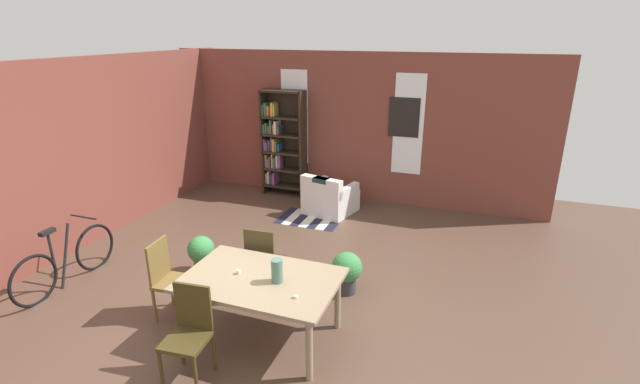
# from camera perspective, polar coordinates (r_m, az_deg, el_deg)

# --- Properties ---
(ground_plane) EXTENTS (11.14, 11.14, 0.00)m
(ground_plane) POSITION_cam_1_polar(r_m,az_deg,el_deg) (5.70, -9.50, -14.89)
(ground_plane) COLOR brown
(back_wall_brick) EXTENTS (7.46, 0.12, 2.84)m
(back_wall_brick) POSITION_cam_1_polar(r_m,az_deg,el_deg) (8.91, 3.79, 8.06)
(back_wall_brick) COLOR brown
(back_wall_brick) RESTS_ON ground
(left_wall_brick) EXTENTS (0.12, 9.57, 2.84)m
(left_wall_brick) POSITION_cam_1_polar(r_m,az_deg,el_deg) (7.23, -33.60, 2.00)
(left_wall_brick) COLOR brown
(left_wall_brick) RESTS_ON ground
(window_pane_0) EXTENTS (0.55, 0.02, 1.85)m
(window_pane_0) POSITION_cam_1_polar(r_m,az_deg,el_deg) (9.19, -3.18, 9.34)
(window_pane_0) COLOR white
(window_pane_1) EXTENTS (0.55, 0.02, 1.85)m
(window_pane_1) POSITION_cam_1_polar(r_m,az_deg,el_deg) (8.57, 11.02, 8.25)
(window_pane_1) COLOR white
(dining_table) EXTENTS (1.64, 1.07, 0.73)m
(dining_table) POSITION_cam_1_polar(r_m,az_deg,el_deg) (4.97, -7.42, -11.44)
(dining_table) COLOR #8F7A5C
(dining_table) RESTS_ON ground
(vase_on_table) EXTENTS (0.12, 0.12, 0.26)m
(vase_on_table) POSITION_cam_1_polar(r_m,az_deg,el_deg) (4.79, -5.41, -9.79)
(vase_on_table) COLOR #4C7266
(vase_on_table) RESTS_ON dining_table
(tealight_candle_0) EXTENTS (0.04, 0.04, 0.03)m
(tealight_candle_0) POSITION_cam_1_polar(r_m,az_deg,el_deg) (4.57, -3.04, -12.96)
(tealight_candle_0) COLOR silver
(tealight_candle_0) RESTS_ON dining_table
(tealight_candle_1) EXTENTS (0.04, 0.04, 0.05)m
(tealight_candle_1) POSITION_cam_1_polar(r_m,az_deg,el_deg) (5.04, -10.19, -9.82)
(tealight_candle_1) COLOR silver
(tealight_candle_1) RESTS_ON dining_table
(tealight_candle_2) EXTENTS (0.04, 0.04, 0.03)m
(tealight_candle_2) POSITION_cam_1_polar(r_m,az_deg,el_deg) (4.88, -5.04, -10.65)
(tealight_candle_2) COLOR silver
(tealight_candle_2) RESTS_ON dining_table
(dining_chair_far_left) EXTENTS (0.43, 0.43, 0.95)m
(dining_chair_far_left) POSITION_cam_1_polar(r_m,az_deg,el_deg) (5.78, -7.12, -8.32)
(dining_chair_far_left) COLOR #3D321A
(dining_chair_far_left) RESTS_ON ground
(dining_chair_head_left) EXTENTS (0.43, 0.43, 0.95)m
(dining_chair_head_left) POSITION_cam_1_polar(r_m,az_deg,el_deg) (5.63, -18.43, -10.06)
(dining_chair_head_left) COLOR brown
(dining_chair_head_left) RESTS_ON ground
(dining_chair_near_left) EXTENTS (0.44, 0.44, 0.95)m
(dining_chair_near_left) POSITION_cam_1_polar(r_m,az_deg,el_deg) (4.69, -16.05, -16.32)
(dining_chair_near_left) COLOR #3D3115
(dining_chair_near_left) RESTS_ON ground
(bookshelf_tall) EXTENTS (0.88, 0.34, 2.11)m
(bookshelf_tall) POSITION_cam_1_polar(r_m,az_deg,el_deg) (9.21, -4.94, 6.14)
(bookshelf_tall) COLOR #2D2319
(bookshelf_tall) RESTS_ON ground
(armchair_white) EXTENTS (0.96, 0.96, 0.75)m
(armchair_white) POSITION_cam_1_polar(r_m,az_deg,el_deg) (8.37, 1.18, -0.81)
(armchair_white) COLOR silver
(armchair_white) RESTS_ON ground
(bicycle_second) EXTENTS (0.44, 1.63, 0.88)m
(bicycle_second) POSITION_cam_1_polar(r_m,az_deg,el_deg) (6.92, -29.21, -7.60)
(bicycle_second) COLOR black
(bicycle_second) RESTS_ON ground
(potted_plant_by_shelf) EXTENTS (0.37, 0.37, 0.54)m
(potted_plant_by_shelf) POSITION_cam_1_polar(r_m,az_deg,el_deg) (6.56, -14.65, -7.29)
(potted_plant_by_shelf) COLOR #9E6042
(potted_plant_by_shelf) RESTS_ON ground
(potted_plant_corner) EXTENTS (0.39, 0.39, 0.56)m
(potted_plant_corner) POSITION_cam_1_polar(r_m,az_deg,el_deg) (5.89, 3.37, -9.77)
(potted_plant_corner) COLOR #333338
(potted_plant_corner) RESTS_ON ground
(striped_rug) EXTENTS (1.10, 0.79, 0.01)m
(striped_rug) POSITION_cam_1_polar(r_m,az_deg,el_deg) (8.19, -1.26, -3.37)
(striped_rug) COLOR #1E1E33
(striped_rug) RESTS_ON ground
(framed_picture) EXTENTS (0.56, 0.03, 0.72)m
(framed_picture) POSITION_cam_1_polar(r_m,az_deg,el_deg) (8.55, 10.49, 9.18)
(framed_picture) COLOR black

